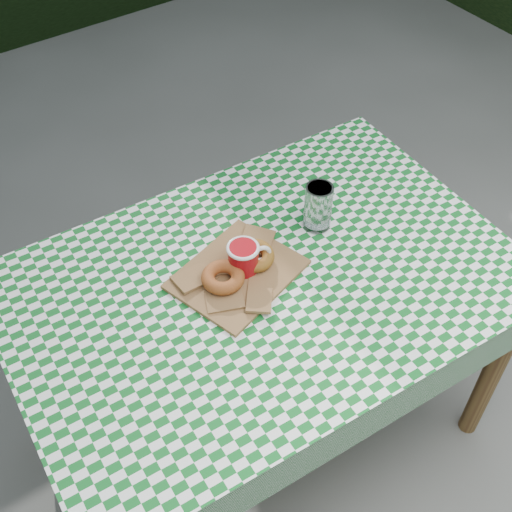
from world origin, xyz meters
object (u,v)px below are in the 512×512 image
Objects in this scene: paper_bag at (237,273)px; drinking_glass at (318,207)px; coffee_mug at (243,259)px; table at (263,362)px.

paper_bag is 0.30m from drinking_glass.
coffee_mug reaches higher than paper_bag.
coffee_mug is 1.14× the size of drinking_glass.
coffee_mug is (-0.02, 0.06, 0.43)m from table.
coffee_mug is at bearing 115.77° from table.
coffee_mug is at bearing 12.88° from paper_bag.
coffee_mug reaches higher than table.
drinking_glass is at bearing 6.03° from paper_bag.
table is 8.18× the size of coffee_mug.
drinking_glass is (0.29, 0.03, 0.06)m from paper_bag.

